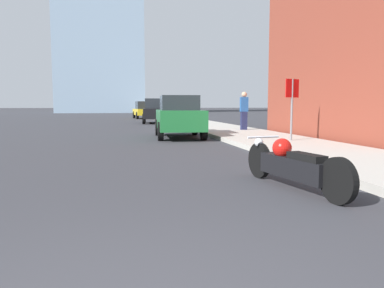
{
  "coord_description": "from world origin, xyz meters",
  "views": [
    {
      "loc": [
        -0.07,
        -1.79,
        1.3
      ],
      "look_at": [
        1.25,
        4.94,
        0.59
      ],
      "focal_mm": 35.0,
      "sensor_mm": 36.0,
      "label": 1
    }
  ],
  "objects_px": {
    "pedestrian": "(244,110)",
    "parked_car_green": "(179,116)",
    "motorcycle": "(291,164)",
    "parked_car_yellow": "(144,110)",
    "parked_car_black": "(155,111)",
    "stop_sign": "(292,99)"
  },
  "relations": [
    {
      "from": "pedestrian",
      "to": "parked_car_green",
      "type": "bearing_deg",
      "value": -149.36
    },
    {
      "from": "motorcycle",
      "to": "parked_car_yellow",
      "type": "relative_size",
      "value": 0.6
    },
    {
      "from": "parked_car_black",
      "to": "parked_car_yellow",
      "type": "bearing_deg",
      "value": 95.21
    },
    {
      "from": "parked_car_yellow",
      "to": "stop_sign",
      "type": "distance_m",
      "value": 26.35
    },
    {
      "from": "parked_car_green",
      "to": "parked_car_black",
      "type": "distance_m",
      "value": 12.6
    },
    {
      "from": "parked_car_black",
      "to": "pedestrian",
      "type": "bearing_deg",
      "value": -68.38
    },
    {
      "from": "parked_car_green",
      "to": "parked_car_yellow",
      "type": "distance_m",
      "value": 22.74
    },
    {
      "from": "motorcycle",
      "to": "parked_car_yellow",
      "type": "height_order",
      "value": "parked_car_yellow"
    },
    {
      "from": "motorcycle",
      "to": "parked_car_green",
      "type": "xyz_separation_m",
      "value": [
        -0.25,
        9.53,
        0.48
      ]
    },
    {
      "from": "parked_car_green",
      "to": "parked_car_yellow",
      "type": "height_order",
      "value": "parked_car_yellow"
    },
    {
      "from": "parked_car_yellow",
      "to": "stop_sign",
      "type": "xyz_separation_m",
      "value": [
        3.08,
        -26.16,
        0.68
      ]
    },
    {
      "from": "parked_car_yellow",
      "to": "pedestrian",
      "type": "bearing_deg",
      "value": -85.8
    },
    {
      "from": "motorcycle",
      "to": "parked_car_green",
      "type": "distance_m",
      "value": 9.54
    },
    {
      "from": "motorcycle",
      "to": "pedestrian",
      "type": "bearing_deg",
      "value": 64.67
    },
    {
      "from": "parked_car_green",
      "to": "stop_sign",
      "type": "distance_m",
      "value": 4.73
    },
    {
      "from": "stop_sign",
      "to": "parked_car_yellow",
      "type": "bearing_deg",
      "value": 96.71
    },
    {
      "from": "stop_sign",
      "to": "pedestrian",
      "type": "bearing_deg",
      "value": 87.63
    },
    {
      "from": "parked_car_black",
      "to": "parked_car_yellow",
      "type": "xyz_separation_m",
      "value": [
        -0.09,
        10.15,
        -0.05
      ]
    },
    {
      "from": "parked_car_green",
      "to": "parked_car_yellow",
      "type": "xyz_separation_m",
      "value": [
        0.13,
        22.74,
        -0.01
      ]
    },
    {
      "from": "motorcycle",
      "to": "parked_car_green",
      "type": "bearing_deg",
      "value": 81.57
    },
    {
      "from": "pedestrian",
      "to": "parked_car_yellow",
      "type": "bearing_deg",
      "value": 99.06
    },
    {
      "from": "stop_sign",
      "to": "pedestrian",
      "type": "distance_m",
      "value": 5.47
    }
  ]
}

